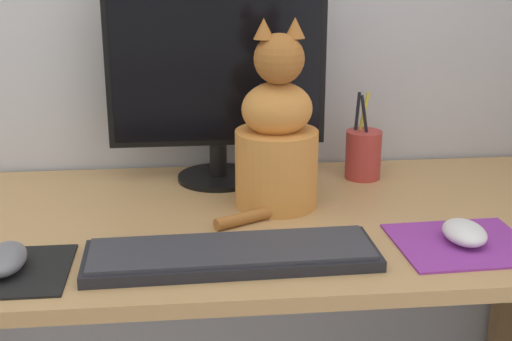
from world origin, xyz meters
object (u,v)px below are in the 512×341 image
object	(u,v)px
keyboard	(232,254)
pen_cup	(363,154)
monitor	(217,74)
computer_mouse_right	(464,232)
cat	(277,139)
computer_mouse_left	(5,259)

from	to	relation	value
keyboard	pen_cup	world-z (taller)	pen_cup
monitor	keyboard	xyz separation A→B (m)	(-0.00, -0.40, -0.21)
computer_mouse_right	cat	xyz separation A→B (m)	(-0.29, 0.21, 0.11)
monitor	computer_mouse_right	xyz separation A→B (m)	(0.39, -0.37, -0.20)
computer_mouse_left	cat	bearing A→B (deg)	28.79
keyboard	computer_mouse_left	size ratio (longest dim) A/B	4.38
cat	pen_cup	distance (m)	0.26
monitor	computer_mouse_right	size ratio (longest dim) A/B	4.50
computer_mouse_right	pen_cup	world-z (taller)	pen_cup
computer_mouse_right	pen_cup	distance (m)	0.37
cat	keyboard	bearing A→B (deg)	-120.17
computer_mouse_left	pen_cup	size ratio (longest dim) A/B	0.58
computer_mouse_left	computer_mouse_right	bearing A→B (deg)	2.59
keyboard	computer_mouse_right	xyz separation A→B (m)	(0.39, 0.03, 0.01)
cat	computer_mouse_left	bearing A→B (deg)	-158.24
monitor	computer_mouse_left	world-z (taller)	monitor
computer_mouse_left	pen_cup	bearing A→B (deg)	30.96
computer_mouse_right	computer_mouse_left	bearing A→B (deg)	-177.41
keyboard	pen_cup	xyz separation A→B (m)	(0.30, 0.38, 0.04)
monitor	pen_cup	distance (m)	0.35
computer_mouse_right	cat	bearing A→B (deg)	143.59
computer_mouse_left	cat	size ratio (longest dim) A/B	0.30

